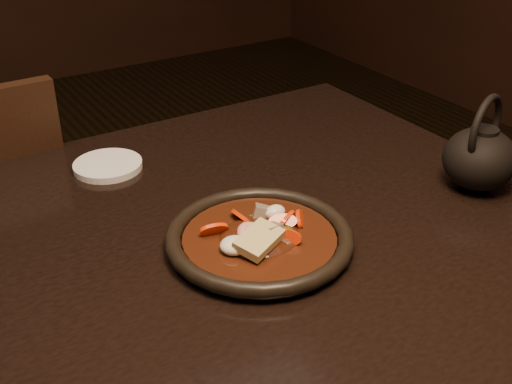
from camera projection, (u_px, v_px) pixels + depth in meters
table at (34, 363)px, 0.80m from camera, size 1.60×0.90×0.75m
plate at (259, 239)px, 0.88m from camera, size 0.26×0.26×0.03m
stirfry at (261, 237)px, 0.87m from camera, size 0.16×0.13×0.05m
saucer_right at (108, 166)px, 1.09m from camera, size 0.12×0.12×0.01m
teapot at (480, 155)px, 1.00m from camera, size 0.14×0.11×0.16m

